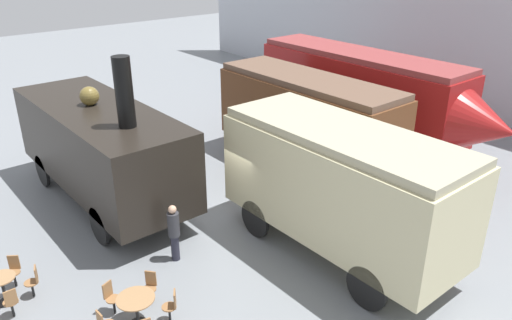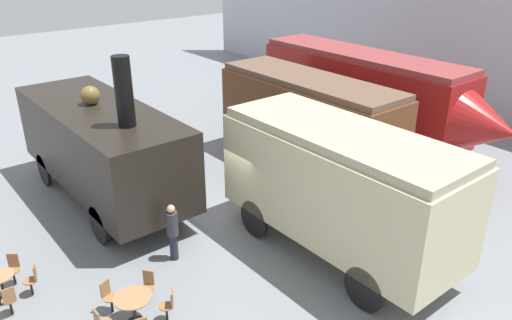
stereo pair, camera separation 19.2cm
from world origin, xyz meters
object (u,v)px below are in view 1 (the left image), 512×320
(passenger_coach_wooden, at_px, (307,115))
(passenger_coach_vintage, at_px, (341,182))
(cafe_table_near, at_px, (2,284))
(streamlined_locomotive, at_px, (371,93))
(steam_locomotive, at_px, (101,144))
(visitor_person, at_px, (174,231))
(cafe_table_mid, at_px, (136,303))

(passenger_coach_wooden, height_order, passenger_coach_vintage, passenger_coach_vintage)
(passenger_coach_wooden, xyz_separation_m, cafe_table_near, (0.97, -11.67, -1.65))
(streamlined_locomotive, relative_size, cafe_table_near, 15.30)
(passenger_coach_wooden, relative_size, cafe_table_near, 10.20)
(passenger_coach_wooden, xyz_separation_m, passenger_coach_vintage, (4.78, -3.45, 0.06))
(passenger_coach_vintage, bearing_deg, steam_locomotive, -152.35)
(passenger_coach_vintage, relative_size, cafe_table_near, 9.27)
(passenger_coach_wooden, relative_size, visitor_person, 4.48)
(streamlined_locomotive, distance_m, passenger_coach_vintage, 8.61)
(streamlined_locomotive, bearing_deg, passenger_coach_wooden, -91.44)
(streamlined_locomotive, relative_size, passenger_coach_wooden, 1.50)
(visitor_person, bearing_deg, steam_locomotive, 179.27)
(passenger_coach_wooden, relative_size, passenger_coach_vintage, 1.10)
(cafe_table_mid, bearing_deg, passenger_coach_wooden, 112.05)
(cafe_table_near, relative_size, visitor_person, 0.44)
(cafe_table_mid, bearing_deg, streamlined_locomotive, 105.77)
(passenger_coach_wooden, distance_m, visitor_person, 7.76)
(streamlined_locomotive, height_order, visitor_person, streamlined_locomotive)
(passenger_coach_wooden, bearing_deg, steam_locomotive, -109.27)
(cafe_table_mid, height_order, visitor_person, visitor_person)
(cafe_table_near, bearing_deg, steam_locomotive, 128.82)
(passenger_coach_wooden, distance_m, cafe_table_mid, 10.31)
(passenger_coach_wooden, xyz_separation_m, visitor_person, (2.13, -7.35, -1.25))
(steam_locomotive, bearing_deg, cafe_table_mid, -18.64)
(cafe_table_near, distance_m, cafe_table_mid, 3.62)
(streamlined_locomotive, bearing_deg, passenger_coach_vintage, -57.03)
(cafe_table_near, relative_size, cafe_table_mid, 0.85)
(streamlined_locomotive, xyz_separation_m, visitor_person, (2.03, -11.12, -1.46))
(visitor_person, bearing_deg, passenger_coach_wooden, 106.13)
(passenger_coach_wooden, height_order, steam_locomotive, steam_locomotive)
(streamlined_locomotive, bearing_deg, visitor_person, -79.65)
(cafe_table_mid, bearing_deg, cafe_table_near, -142.05)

